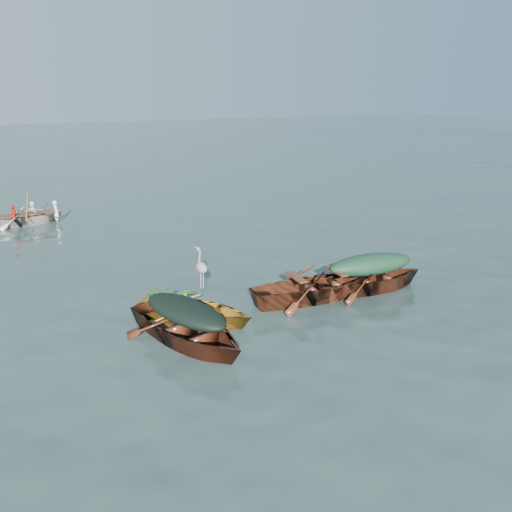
{
  "coord_description": "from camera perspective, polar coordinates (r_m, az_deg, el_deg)",
  "views": [
    {
      "loc": [
        -6.61,
        -8.66,
        4.76
      ],
      "look_at": [
        -0.71,
        2.56,
        0.5
      ],
      "focal_mm": 35.0,
      "sensor_mm": 36.0,
      "label": 1
    }
  ],
  "objects": [
    {
      "name": "rowers",
      "position": [
        20.08,
        -25.14,
        5.44
      ],
      "size": [
        2.6,
        1.12,
        0.76
      ],
      "primitive_type": "imported",
      "rotation": [
        0.0,
        0.0,
        1.62
      ],
      "color": "white",
      "rests_on": "rowed_boat"
    },
    {
      "name": "green_tarp_cover",
      "position": [
        12.48,
        13.02,
        -0.76
      ],
      "size": [
        2.33,
        0.97,
        0.52
      ],
      "primitive_type": "ellipsoid",
      "rotation": [
        0.0,
        0.0,
        1.45
      ],
      "color": "#153421",
      "rests_on": "green_tarp_boat"
    },
    {
      "name": "yellow_dinghy",
      "position": [
        10.89,
        -7.0,
        -7.51
      ],
      "size": [
        3.24,
        3.29,
        0.87
      ],
      "primitive_type": "imported",
      "rotation": [
        0.0,
        0.0,
        0.76
      ],
      "color": "gold",
      "rests_on": "ground"
    },
    {
      "name": "rowed_boat",
      "position": [
        20.25,
        -24.83,
        3.25
      ],
      "size": [
        3.7,
        1.29,
        0.83
      ],
      "primitive_type": "imported",
      "rotation": [
        0.0,
        0.0,
        1.62
      ],
      "color": "beige",
      "rests_on": "ground"
    },
    {
      "name": "ground",
      "position": [
        11.89,
        8.83,
        -5.26
      ],
      "size": [
        140.0,
        140.0,
        0.0
      ],
      "primitive_type": "plane",
      "color": "#2F4240",
      "rests_on": "ground"
    },
    {
      "name": "dark_tarp_cover",
      "position": [
        9.78,
        -8.09,
        -6.15
      ],
      "size": [
        1.48,
        2.32,
        0.4
      ],
      "primitive_type": "ellipsoid",
      "rotation": [
        0.0,
        0.0,
        0.34
      ],
      "color": "black",
      "rests_on": "dark_covered_boat"
    },
    {
      "name": "oars",
      "position": [
        20.15,
        -25.0,
        4.47
      ],
      "size": [
        0.74,
        2.63,
        0.06
      ],
      "primitive_type": null,
      "rotation": [
        0.0,
        0.0,
        1.62
      ],
      "color": "olive",
      "rests_on": "rowed_boat"
    },
    {
      "name": "green_tarp_boat",
      "position": [
        12.73,
        12.78,
        -3.87
      ],
      "size": [
        4.23,
        1.76,
        0.94
      ],
      "primitive_type": "imported",
      "rotation": [
        0.0,
        0.0,
        1.45
      ],
      "color": "#4B1D11",
      "rests_on": "ground"
    },
    {
      "name": "thwart_benches",
      "position": [
        11.81,
        6.94,
        -2.49
      ],
      "size": [
        2.3,
        1.05,
        0.04
      ],
      "primitive_type": null,
      "rotation": [
        0.0,
        0.0,
        1.47
      ],
      "color": "#502112",
      "rests_on": "open_wooden_boat"
    },
    {
      "name": "dark_covered_boat",
      "position": [
        10.09,
        -7.91,
        -9.77
      ],
      "size": [
        2.69,
        4.21,
        1.0
      ],
      "primitive_type": "imported",
      "rotation": [
        0.0,
        0.0,
        0.34
      ],
      "color": "#572314",
      "rests_on": "ground"
    },
    {
      "name": "open_wooden_boat",
      "position": [
        12.02,
        6.84,
        -4.9
      ],
      "size": [
        4.57,
        1.82,
        1.04
      ],
      "primitive_type": "imported",
      "rotation": [
        0.0,
        0.0,
        1.47
      ],
      "color": "#5E2817",
      "rests_on": "ground"
    },
    {
      "name": "dinghy_weeds",
      "position": [
        10.84,
        -9.73,
        -3.5
      ],
      "size": [
        1.13,
        1.13,
        0.6
      ],
      "primitive_type": "imported",
      "rotation": [
        0.0,
        0.0,
        0.76
      ],
      "color": "#236F1D",
      "rests_on": "yellow_dinghy"
    },
    {
      "name": "heron",
      "position": [
        11.01,
        -6.2,
        -2.09
      ],
      "size": [
        0.48,
        0.48,
        0.92
      ],
      "primitive_type": null,
      "rotation": [
        0.0,
        0.0,
        0.76
      ],
      "color": "#9B9DA3",
      "rests_on": "yellow_dinghy"
    }
  ]
}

